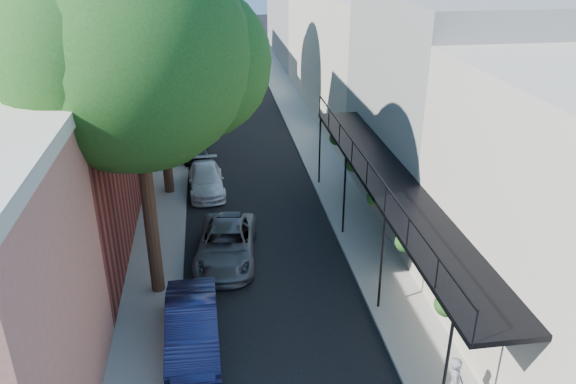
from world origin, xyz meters
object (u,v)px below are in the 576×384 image
object	(u,v)px
oak_mid	(165,38)
parked_car_b	(192,327)
parked_car_e	(196,148)
oak_near	(148,56)
parked_car_c	(227,244)
parked_car_d	(206,180)

from	to	relation	value
oak_mid	parked_car_b	world-z (taller)	oak_mid
parked_car_b	parked_car_e	world-z (taller)	parked_car_b
oak_near	parked_car_e	world-z (taller)	oak_near
oak_near	oak_mid	distance (m)	8.01
oak_mid	parked_car_c	xyz separation A→B (m)	(2.02, -6.47, -6.42)
parked_car_d	parked_car_e	xyz separation A→B (m)	(-0.52, 4.43, 0.01)
oak_near	parked_car_c	size ratio (longest dim) A/B	2.48
oak_mid	parked_car_b	bearing A→B (deg)	-85.82
parked_car_b	oak_near	bearing A→B (deg)	102.21
parked_car_d	parked_car_e	size ratio (longest dim) A/B	1.15
oak_near	parked_car_b	distance (m)	7.91
parked_car_c	parked_car_d	bearing A→B (deg)	103.14
parked_car_d	parked_car_c	bearing A→B (deg)	-86.72
parked_car_e	oak_near	bearing A→B (deg)	-95.66
oak_mid	parked_car_b	distance (m)	12.90
oak_mid	oak_near	bearing A→B (deg)	-89.63
oak_near	parked_car_d	world-z (taller)	oak_near
oak_mid	parked_car_d	xyz separation A→B (m)	(1.33, -0.22, -6.49)
parked_car_b	parked_car_c	bearing A→B (deg)	74.63
parked_car_d	oak_mid	bearing A→B (deg)	167.86
oak_near	parked_car_c	bearing A→B (deg)	37.30
oak_mid	parked_car_e	size ratio (longest dim) A/B	3.00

